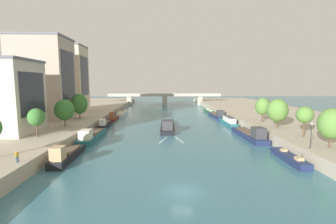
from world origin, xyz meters
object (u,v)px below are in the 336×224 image
tree_left_past_mid (36,117)px  tree_right_third (305,115)px  moored_boat_right_near (209,111)px  tree_right_second (277,110)px  moored_boat_left_lone (105,124)px  bridge_far (165,98)px  person_on_quay (17,156)px  moored_boat_right_far (229,121)px  moored_boat_right_lone (217,115)px  tree_left_far (79,104)px  lamppost_right_bank (311,134)px  tree_right_midway (263,106)px  moored_boat_left_end (122,112)px  tree_left_midway (64,110)px  barge_midriver (168,125)px  tree_right_end_of_row (332,124)px  moored_boat_left_second (92,136)px  moored_boat_left_downstream (114,118)px  moored_boat_right_end (289,157)px  moored_boat_left_near (67,155)px  moored_boat_right_gap_after (250,134)px

tree_left_past_mid → tree_right_third: tree_right_third is taller
moored_boat_right_near → tree_right_second: size_ratio=1.66×
moored_boat_left_lone → tree_left_past_mid: tree_left_past_mid is taller
moored_boat_left_lone → bridge_far: (18.63, 71.20, 3.29)m
person_on_quay → moored_boat_right_far: bearing=45.1°
moored_boat_right_far → moored_boat_right_lone: size_ratio=0.92×
tree_left_far → lamppost_right_bank: 59.41m
tree_right_third → tree_right_midway: (-0.21, 18.92, -0.22)m
moored_boat_left_end → person_on_quay: (-3.94, -65.19, 2.12)m
moored_boat_right_lone → tree_left_midway: size_ratio=2.25×
moored_boat_left_end → moored_boat_left_lone: bearing=-91.3°
barge_midriver → tree_right_end_of_row: size_ratio=3.24×
moored_boat_left_lone → lamppost_right_bank: (40.63, -31.56, 3.60)m
moored_boat_left_second → tree_right_midway: 45.25m
moored_boat_left_downstream → tree_right_midway: tree_right_midway is taller
moored_boat_left_second → bridge_far: 88.29m
moored_boat_right_end → moored_boat_right_near: 64.50m
barge_midriver → moored_boat_left_downstream: size_ratio=2.09×
moored_boat_left_near → moored_boat_left_second: (0.10, 14.69, -0.00)m
moored_boat_left_near → moored_boat_left_second: moored_boat_left_near is taller
moored_boat_right_end → moored_boat_right_near: (-0.44, 64.49, -0.00)m
moored_boat_right_end → tree_right_end_of_row: size_ratio=1.64×
moored_boat_right_lone → bridge_far: bridge_far is taller
moored_boat_left_downstream → tree_right_third: bearing=-39.4°
tree_right_end_of_row → person_on_quay: 47.81m
barge_midriver → bridge_far: bearing=89.5°
moored_boat_left_lone → moored_boat_right_end: size_ratio=1.09×
moored_boat_left_lone → moored_boat_right_gap_after: bearing=-22.3°
moored_boat_left_near → moored_boat_right_lone: 60.39m
moored_boat_left_lone → barge_midriver: bearing=-8.3°
moored_boat_right_far → moored_boat_right_near: moored_boat_right_far is taller
moored_boat_right_end → moored_boat_left_second: bearing=156.5°
tree_left_past_mid → moored_boat_right_far: bearing=28.8°
moored_boat_left_near → moored_boat_left_end: (0.29, 57.81, 0.07)m
tree_left_past_mid → person_on_quay: 16.65m
moored_boat_right_gap_after → bridge_far: bridge_far is taller
moored_boat_left_second → moored_boat_left_lone: size_ratio=1.31×
tree_right_third → lamppost_right_bank: bearing=-114.6°
tree_left_past_mid → tree_left_far: bearing=89.0°
moored_boat_left_end → person_on_quay: 65.34m
moored_boat_left_lone → tree_right_midway: bearing=-5.9°
moored_boat_right_lone → tree_right_end_of_row: 50.29m
barge_midriver → moored_boat_right_lone: (19.03, 20.75, -0.01)m
moored_boat_left_lone → moored_boat_right_near: (36.96, 33.29, -0.35)m
moored_boat_right_far → moored_boat_left_end: bearing=146.0°
moored_boat_right_far → tree_right_second: tree_right_second is taller
moored_boat_right_gap_after → tree_left_midway: tree_left_midway is taller
moored_boat_right_far → lamppost_right_bank: size_ratio=3.29×
moored_boat_right_gap_after → tree_right_third: bearing=-48.6°
tree_left_far → tree_right_third: (52.28, -26.07, -0.03)m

